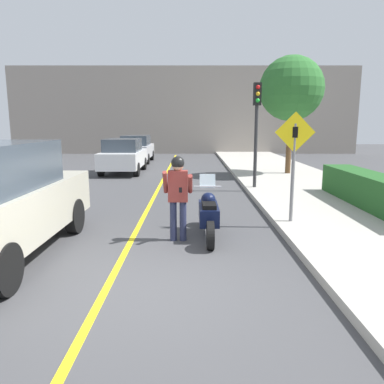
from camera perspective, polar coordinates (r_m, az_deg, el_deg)
ground_plane at (r=5.70m, az=-7.14°, el=-14.54°), size 80.00×80.00×0.00m
sidewalk_curb at (r=10.28m, az=23.53°, el=-3.53°), size 4.40×44.00×0.16m
road_center_line at (r=11.45m, az=-6.58°, el=-1.76°), size 0.12×36.00×0.01m
building_backdrop at (r=31.15m, az=-1.50°, el=12.28°), size 28.00×1.20×6.90m
motorcycle at (r=8.02m, az=2.29°, el=-3.39°), size 0.62×2.28×1.27m
person_biker at (r=7.60m, az=-2.39°, el=0.40°), size 0.59×0.48×1.75m
crossing_sign at (r=8.80m, az=15.00°, el=5.25°), size 0.91×0.08×2.50m
traffic_light at (r=13.44m, az=9.58°, el=11.44°), size 0.26×0.30×3.62m
hedge_row at (r=11.30m, az=25.66°, el=0.16°), size 0.90×5.43×0.87m
street_tree at (r=17.77m, az=14.66°, el=14.96°), size 2.85×2.85×5.21m
parked_car_white at (r=18.77m, az=-10.65°, el=5.47°), size 1.88×4.20×1.68m
parked_car_silver at (r=23.99m, az=-8.71°, el=6.55°), size 1.88×4.20×1.68m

